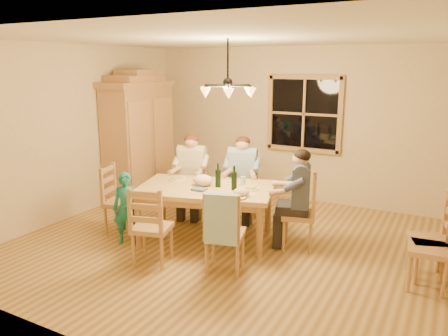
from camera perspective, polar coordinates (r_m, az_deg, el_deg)
The scene contains 31 objects.
floor at distance 6.02m, azimuth 0.45°, elevation -10.00°, with size 5.50×5.50×0.00m, color olive.
ceiling at distance 5.53m, azimuth 0.51°, elevation 16.62°, with size 5.50×5.00×0.02m, color white.
wall_back at distance 7.89m, azimuth 9.05°, elevation 5.65°, with size 5.50×0.02×2.70m, color beige.
wall_left at distance 7.31m, azimuth -19.01°, elevation 4.48°, with size 0.02×5.00×2.70m, color beige.
window at distance 7.77m, azimuth 10.42°, elevation 6.97°, with size 1.30×0.06×1.30m.
chandelier at distance 5.53m, azimuth 0.49°, elevation 10.17°, with size 0.77×0.68×0.71m.
armoire at distance 7.97m, azimuth -11.06°, elevation 3.51°, with size 0.66×1.40×2.30m.
dining_table at distance 6.00m, azimuth -2.38°, elevation -3.38°, with size 2.06×1.57×0.76m.
chair_far_left at distance 7.01m, azimuth -4.17°, elevation -3.97°, with size 0.54×0.53×0.99m.
chair_far_right at distance 6.83m, azimuth 2.37°, elevation -4.41°, with size 0.54×0.53×0.99m.
chair_near_left at distance 5.48m, azimuth -9.32°, elevation -9.16°, with size 0.54×0.53×0.99m.
chair_near_right at distance 5.23m, azimuth 0.13°, elevation -10.10°, with size 0.54×0.53×0.99m.
chair_end_left at distance 6.53m, azimuth -13.19°, elevation -5.61°, with size 0.53×0.54×0.99m.
chair_end_right at distance 5.93m, azimuth 9.65°, elevation -7.40°, with size 0.53×0.54×0.99m.
adult_woman at distance 6.87m, azimuth -4.25°, elevation 0.32°, with size 0.48×0.51×0.87m.
adult_plaid_man at distance 6.69m, azimuth 2.41°, elevation -0.01°, with size 0.48×0.51×0.87m.
adult_slate_man at distance 5.76m, azimuth 9.86°, elevation -2.39°, with size 0.51×0.48×0.87m.
towel at distance 4.91m, azimuth -0.34°, elevation -6.71°, with size 0.38×0.10×0.58m, color #97BFCD.
wine_bottle_a at distance 5.91m, azimuth -0.78°, elevation -0.95°, with size 0.08×0.08×0.33m, color black.
wine_bottle_b at distance 5.77m, azimuth 1.33°, elevation -1.30°, with size 0.08×0.08×0.33m, color black.
plate_woman at distance 6.37m, azimuth -6.16°, elevation -1.43°, with size 0.26×0.26×0.02m, color white.
plate_plaid at distance 6.14m, azimuth 1.19°, elevation -1.91°, with size 0.26×0.26×0.02m, color white.
plate_slate at distance 5.86m, azimuth 3.41°, elevation -2.67°, with size 0.26×0.26×0.02m, color white.
wine_glass_a at distance 6.20m, azimuth -3.48°, elevation -1.19°, with size 0.06×0.06×0.14m, color silver.
wine_glass_b at distance 5.96m, azimuth 2.51°, elevation -1.79°, with size 0.06×0.06×0.14m, color silver.
cap at distance 5.52m, azimuth 2.27°, elevation -3.17°, with size 0.20×0.20×0.11m, color tan.
napkin at distance 5.80m, azimuth -3.27°, elevation -2.79°, with size 0.18×0.14×0.03m, color #496085.
cloth_bundle at distance 6.01m, azimuth -2.76°, elevation -1.60°, with size 0.28×0.22×0.15m, color beige.
child at distance 6.04m, azimuth -12.63°, elevation -5.18°, with size 0.36×0.24×1.00m, color #1B7D7D.
chair_spare_front at distance 5.31m, azimuth 25.00°, elevation -11.05°, with size 0.46×0.48×0.99m.
chair_spare_back at distance 5.54m, azimuth 25.18°, elevation -10.08°, with size 0.54×0.55×0.99m.
Camera 1 is at (2.59, -4.88, 2.38)m, focal length 35.00 mm.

